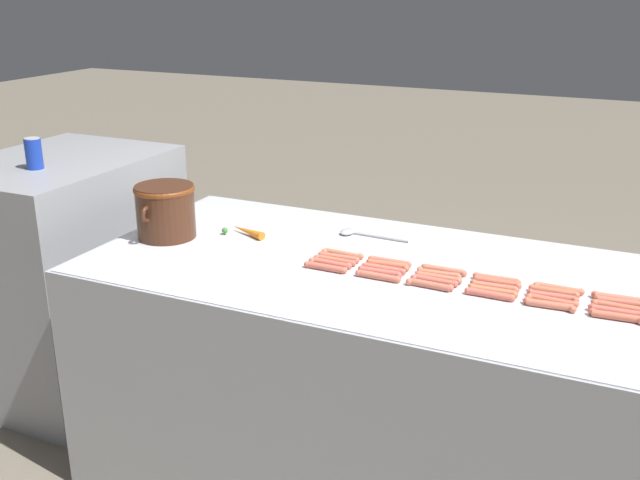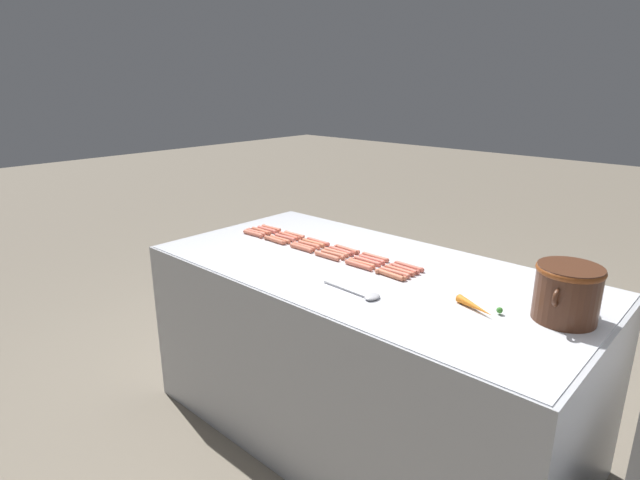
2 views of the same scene
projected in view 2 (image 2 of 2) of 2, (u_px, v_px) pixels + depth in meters
The scene contains 35 objects.
ground_plane at pixel (362, 428), 2.54m from camera, with size 20.00×20.00×0.00m, color #756B5B.
griddle_counter at pixel (364, 352), 2.41m from camera, with size 1.00×1.99×0.85m.
hot_dog_0 at pixel (271, 228), 2.84m from camera, with size 0.03×0.15×0.02m.
hot_dog_1 at pixel (294, 235), 2.73m from camera, with size 0.03×0.15×0.02m.
hot_dog_2 at pixel (318, 242), 2.61m from camera, with size 0.02×0.15×0.02m.
hot_dog_3 at pixel (347, 249), 2.49m from camera, with size 0.03×0.15×0.02m.
hot_dog_4 at pixel (375, 257), 2.38m from camera, with size 0.02×0.15×0.02m.
hot_dog_5 at pixel (409, 266), 2.26m from camera, with size 0.02×0.15×0.02m.
hot_dog_6 at pixel (267, 230), 2.82m from camera, with size 0.03×0.15×0.02m.
hot_dog_7 at pixel (290, 236), 2.70m from camera, with size 0.03×0.15×0.02m.
hot_dog_8 at pixel (314, 243), 2.59m from camera, with size 0.03×0.15×0.02m.
hot_dog_9 at pixel (341, 251), 2.47m from camera, with size 0.03×0.15×0.02m.
hot_dog_10 at pixel (372, 259), 2.35m from camera, with size 0.03×0.15×0.02m.
hot_dog_11 at pixel (404, 269), 2.24m from camera, with size 0.03×0.15×0.02m.
hot_dog_12 at pixel (261, 231), 2.80m from camera, with size 0.03×0.15×0.02m.
hot_dog_13 at pixel (285, 238), 2.68m from camera, with size 0.03×0.15×0.02m.
hot_dog_14 at pixel (309, 245), 2.56m from camera, with size 0.03×0.15×0.02m.
hot_dog_15 at pixel (336, 252), 2.45m from camera, with size 0.02×0.15×0.02m.
hot_dog_16 at pixel (367, 261), 2.33m from camera, with size 0.02×0.15×0.02m.
hot_dog_17 at pixel (399, 270), 2.22m from camera, with size 0.03×0.15×0.02m.
hot_dog_18 at pixel (256, 232), 2.77m from camera, with size 0.03×0.15×0.02m.
hot_dog_19 at pixel (280, 239), 2.65m from camera, with size 0.02×0.15×0.02m.
hot_dog_20 at pixel (304, 246), 2.54m from camera, with size 0.03×0.15×0.02m.
hot_dog_21 at pixel (333, 254), 2.42m from camera, with size 0.03×0.15×0.02m.
hot_dog_22 at pixel (362, 263), 2.31m from camera, with size 0.03×0.15×0.02m.
hot_dog_23 at pixel (395, 273), 2.19m from camera, with size 0.03×0.15×0.02m.
hot_dog_24 at pixel (253, 234), 2.75m from camera, with size 0.03×0.15×0.02m.
hot_dog_25 at pixel (275, 240), 2.63m from camera, with size 0.03×0.15×0.02m.
hot_dog_26 at pixel (301, 248), 2.51m from camera, with size 0.03×0.15×0.02m.
hot_dog_27 at pixel (327, 256), 2.40m from camera, with size 0.02×0.15×0.02m.
hot_dog_28 at pixel (359, 265), 2.28m from camera, with size 0.02×0.15×0.02m.
hot_dog_29 at pixel (391, 275), 2.17m from camera, with size 0.03×0.15×0.02m.
bean_pot at pixel (567, 290), 1.76m from camera, with size 0.28×0.22×0.20m.
serving_spoon at pixel (363, 294), 1.98m from camera, with size 0.07×0.27×0.02m.
carrot at pixel (476, 307), 1.85m from camera, with size 0.09×0.18×0.03m.
Camera 2 is at (1.72, 1.29, 1.65)m, focal length 28.76 mm.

